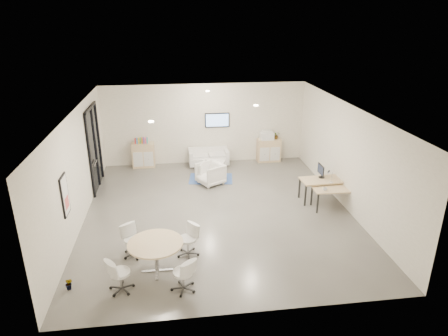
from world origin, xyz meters
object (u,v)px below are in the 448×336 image
object	(u,v)px
armchair_left	(210,173)
desk_rear	(323,181)
sideboard_right	(269,150)
desk_front	(334,190)
armchair_right	(213,170)
loveseat	(208,157)
round_table	(156,246)
sideboard_left	(143,155)

from	to	relation	value
armchair_left	desk_rear	size ratio (longest dim) A/B	0.57
sideboard_right	desk_front	size ratio (longest dim) A/B	0.73
armchair_right	desk_front	bearing A→B (deg)	-17.40
loveseat	round_table	size ratio (longest dim) A/B	1.23
armchair_left	armchair_right	xyz separation A→B (m)	(0.11, 0.27, -0.02)
sideboard_left	armchair_left	size ratio (longest dim) A/B	1.16
sideboard_left	sideboard_right	xyz separation A→B (m)	(5.06, -0.00, -0.02)
sideboard_right	armchair_right	size ratio (longest dim) A/B	1.18
sideboard_left	armchair_left	bearing A→B (deg)	-40.01
sideboard_right	round_table	bearing A→B (deg)	-121.80
armchair_left	desk_rear	bearing A→B (deg)	33.03
sideboard_left	armchair_right	size ratio (longest dim) A/B	1.22
sideboard_left	loveseat	world-z (taller)	sideboard_left
desk_front	round_table	world-z (taller)	round_table
sideboard_left	armchair_left	xyz separation A→B (m)	(2.45, -2.05, -0.07)
round_table	armchair_left	bearing A→B (deg)	70.59
armchair_right	round_table	size ratio (longest dim) A/B	0.62
loveseat	desk_front	bearing A→B (deg)	-52.28
desk_front	sideboard_right	bearing A→B (deg)	104.41
loveseat	desk_rear	bearing A→B (deg)	-49.49
sideboard_right	armchair_left	bearing A→B (deg)	-141.90
armchair_right	desk_front	distance (m)	4.40
armchair_right	round_table	distance (m)	5.63
sideboard_right	desk_rear	bearing A→B (deg)	-77.67
sideboard_left	loveseat	distance (m)	2.57
armchair_right	desk_front	world-z (taller)	armchair_right
loveseat	desk_front	xyz separation A→B (m)	(3.49, -4.30, 0.28)
armchair_left	desk_front	xyz separation A→B (m)	(3.61, -2.39, 0.18)
loveseat	armchair_left	xyz separation A→B (m)	(-0.12, -1.91, 0.10)
desk_rear	desk_front	world-z (taller)	desk_rear
sideboard_right	armchair_right	xyz separation A→B (m)	(-2.50, -1.78, -0.07)
sideboard_left	desk_rear	bearing A→B (deg)	-33.31
armchair_right	round_table	world-z (taller)	armchair_right
sideboard_right	armchair_left	xyz separation A→B (m)	(-2.62, -2.05, -0.05)
sideboard_left	round_table	distance (m)	7.11
loveseat	armchair_left	size ratio (longest dim) A/B	1.88
sideboard_left	desk_front	world-z (taller)	sideboard_left
sideboard_left	sideboard_right	bearing A→B (deg)	-0.04
armchair_left	round_table	size ratio (longest dim) A/B	0.65
sideboard_left	desk_rear	world-z (taller)	sideboard_left
desk_rear	sideboard_left	bearing A→B (deg)	143.50
sideboard_left	round_table	size ratio (longest dim) A/B	0.76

